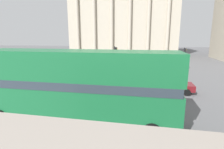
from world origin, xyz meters
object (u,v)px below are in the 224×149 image
(double_decker_bus, at_px, (77,84))
(traffic_light_mid, at_px, (115,58))
(pedestrian_white, at_px, (145,63))
(pedestrian_grey, at_px, (136,59))
(pedestrian_black, at_px, (145,68))
(traffic_light_near, at_px, (99,76))
(car_maroon, at_px, (169,85))
(plaza_building_left, at_px, (125,16))
(traffic_light_far, at_px, (184,56))

(double_decker_bus, height_order, traffic_light_mid, double_decker_bus)
(double_decker_bus, xyz_separation_m, pedestrian_white, (3.76, 20.18, -1.45))
(pedestrian_grey, xyz_separation_m, pedestrian_black, (1.73, -10.60, 0.01))
(traffic_light_near, bearing_deg, pedestrian_grey, 85.87)
(double_decker_bus, relative_size, car_maroon, 2.68)
(traffic_light_near, height_order, pedestrian_grey, traffic_light_near)
(traffic_light_near, xyz_separation_m, pedestrian_grey, (1.60, 22.09, -1.20))
(plaza_building_left, xyz_separation_m, traffic_light_near, (3.40, -42.64, -9.30))
(traffic_light_mid, height_order, pedestrian_grey, traffic_light_mid)
(car_maroon, height_order, pedestrian_white, pedestrian_white)
(pedestrian_white, bearing_deg, plaza_building_left, 11.89)
(traffic_light_near, bearing_deg, traffic_light_far, 59.56)
(traffic_light_far, xyz_separation_m, pedestrian_grey, (-7.52, 6.57, -1.41))
(plaza_building_left, bearing_deg, car_maroon, -76.88)
(pedestrian_black, bearing_deg, double_decker_bus, -166.48)
(traffic_light_far, distance_m, pedestrian_white, 6.04)
(traffic_light_near, bearing_deg, pedestrian_white, 78.62)
(traffic_light_near, relative_size, pedestrian_black, 1.97)
(double_decker_bus, bearing_deg, traffic_light_near, 75.60)
(plaza_building_left, relative_size, traffic_light_near, 9.50)
(pedestrian_grey, bearing_deg, plaza_building_left, 54.52)
(double_decker_bus, bearing_deg, pedestrian_black, 68.09)
(traffic_light_far, height_order, car_maroon, traffic_light_far)
(traffic_light_far, bearing_deg, traffic_light_near, -120.44)
(traffic_light_mid, bearing_deg, car_maroon, -34.97)
(plaza_building_left, height_order, traffic_light_mid, plaza_building_left)
(double_decker_bus, bearing_deg, pedestrian_grey, 77.60)
(double_decker_bus, bearing_deg, traffic_light_mid, 80.97)
(traffic_light_mid, distance_m, pedestrian_grey, 14.32)
(traffic_light_mid, relative_size, traffic_light_far, 1.13)
(car_maroon, height_order, pedestrian_grey, pedestrian_grey)
(double_decker_bus, height_order, pedestrian_grey, double_decker_bus)
(pedestrian_grey, bearing_deg, traffic_light_mid, -146.31)
(car_maroon, relative_size, pedestrian_white, 2.58)
(car_maroon, bearing_deg, traffic_light_near, -19.22)
(traffic_light_mid, distance_m, pedestrian_black, 5.23)
(traffic_light_far, relative_size, car_maroon, 0.84)
(double_decker_bus, xyz_separation_m, car_maroon, (6.01, 7.38, -1.68))
(traffic_light_near, relative_size, traffic_light_far, 0.90)
(car_maroon, distance_m, pedestrian_white, 13.00)
(traffic_light_far, height_order, pedestrian_black, traffic_light_far)
(pedestrian_white, bearing_deg, car_maroon, -172.78)
(double_decker_bus, height_order, pedestrian_black, double_decker_bus)
(double_decker_bus, distance_m, traffic_light_near, 3.49)
(pedestrian_white, distance_m, pedestrian_black, 5.23)
(pedestrian_grey, bearing_deg, double_decker_bus, -143.61)
(traffic_light_mid, xyz_separation_m, pedestrian_white, (3.54, 8.75, -1.67))
(double_decker_bus, xyz_separation_m, pedestrian_black, (3.72, 14.94, -1.45))
(car_maroon, xyz_separation_m, pedestrian_grey, (-4.02, 18.16, 0.22))
(double_decker_bus, relative_size, pedestrian_grey, 7.02)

